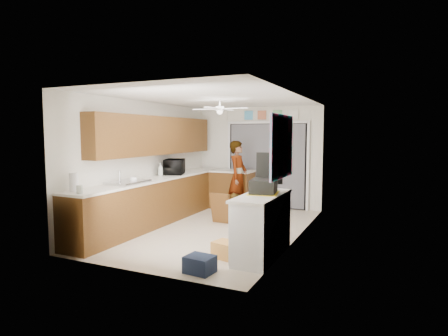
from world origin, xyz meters
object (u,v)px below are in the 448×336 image
(microwave, at_px, (175,167))
(cup, at_px, (133,180))
(cardboard_box, at_px, (227,250))
(man, at_px, (238,177))
(navy_crate, at_px, (200,264))
(dog, at_px, (242,206))
(paper_towel_roll, at_px, (74,182))
(soap_bottle, at_px, (160,169))
(suitcase, at_px, (264,186))

(microwave, distance_m, cup, 1.56)
(microwave, relative_size, cardboard_box, 1.54)
(cup, bearing_deg, man, 66.09)
(microwave, height_order, navy_crate, microwave)
(navy_crate, bearing_deg, cup, 148.16)
(microwave, height_order, cup, microwave)
(cup, relative_size, dog, 0.21)
(cup, bearing_deg, paper_towel_roll, -98.78)
(microwave, distance_m, paper_towel_roll, 2.78)
(soap_bottle, relative_size, man, 0.16)
(soap_bottle, height_order, man, man)
(cup, xyz_separation_m, man, (1.09, 2.45, -0.15))
(cup, height_order, suitcase, suitcase)
(cardboard_box, bearing_deg, soap_bottle, 143.00)
(man, height_order, dog, man)
(cup, distance_m, navy_crate, 2.57)
(soap_bottle, xyz_separation_m, man, (1.27, 1.29, -0.24))
(microwave, xyz_separation_m, paper_towel_roll, (-0.12, -2.78, -0.02))
(microwave, distance_m, dog, 1.73)
(cardboard_box, height_order, dog, dog)
(soap_bottle, xyz_separation_m, navy_crate, (2.24, -2.43, -0.97))
(suitcase, bearing_deg, microwave, 137.56)
(cup, height_order, man, man)
(microwave, height_order, soap_bottle, microwave)
(paper_towel_roll, height_order, suitcase, paper_towel_roll)
(paper_towel_roll, relative_size, cardboard_box, 0.75)
(navy_crate, relative_size, man, 0.22)
(cup, relative_size, man, 0.08)
(soap_bottle, bearing_deg, man, 45.61)
(soap_bottle, xyz_separation_m, cardboard_box, (2.33, -1.75, -0.96))
(cardboard_box, bearing_deg, cup, 164.47)
(soap_bottle, distance_m, suitcase, 3.05)
(paper_towel_roll, distance_m, man, 3.90)
(microwave, bearing_deg, cardboard_box, -157.61)
(man, bearing_deg, navy_crate, -166.64)
(cup, bearing_deg, microwave, 92.60)
(soap_bottle, height_order, suitcase, soap_bottle)
(man, relative_size, dog, 2.70)
(cardboard_box, height_order, navy_crate, cardboard_box)
(soap_bottle, xyz_separation_m, cup, (0.18, -1.16, -0.09))
(soap_bottle, bearing_deg, microwave, 74.38)
(soap_bottle, relative_size, navy_crate, 0.75)
(dog, bearing_deg, cup, -107.46)
(microwave, distance_m, soap_bottle, 0.41)
(navy_crate, bearing_deg, suitcase, 65.20)
(navy_crate, bearing_deg, man, 104.55)
(suitcase, distance_m, navy_crate, 1.54)
(navy_crate, bearing_deg, dog, 101.95)
(microwave, xyz_separation_m, soap_bottle, (-0.11, -0.39, -0.03))
(cardboard_box, xyz_separation_m, dog, (-0.79, 2.63, 0.12))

